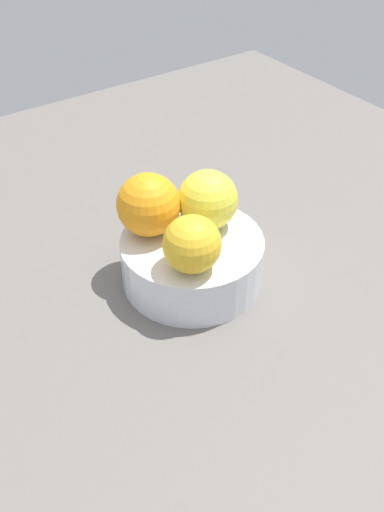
{
  "coord_description": "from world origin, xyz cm",
  "views": [
    {
      "loc": [
        42.29,
        -29.44,
        45.69
      ],
      "look_at": [
        0.0,
        0.0,
        3.5
      ],
      "focal_mm": 40.52,
      "sensor_mm": 36.0,
      "label": 1
    }
  ],
  "objects_px": {
    "orange_in_bowl_0": "(148,205)",
    "orange_in_bowl_2": "(208,200)",
    "orange_in_bowl_1": "(192,244)",
    "fruit_bowl": "(192,261)"
  },
  "relations": [
    {
      "from": "orange_in_bowl_0",
      "to": "orange_in_bowl_2",
      "type": "bearing_deg",
      "value": 65.19
    },
    {
      "from": "fruit_bowl",
      "to": "orange_in_bowl_1",
      "type": "bearing_deg",
      "value": -34.84
    },
    {
      "from": "fruit_bowl",
      "to": "orange_in_bowl_2",
      "type": "xyz_separation_m",
      "value": [
        -0.01,
        0.03,
        0.07
      ]
    },
    {
      "from": "fruit_bowl",
      "to": "orange_in_bowl_1",
      "type": "xyz_separation_m",
      "value": [
        0.04,
        -0.03,
        0.06
      ]
    },
    {
      "from": "orange_in_bowl_1",
      "to": "orange_in_bowl_2",
      "type": "relative_size",
      "value": 0.9
    },
    {
      "from": "fruit_bowl",
      "to": "orange_in_bowl_0",
      "type": "height_order",
      "value": "orange_in_bowl_0"
    },
    {
      "from": "fruit_bowl",
      "to": "orange_in_bowl_2",
      "type": "distance_m",
      "value": 0.07
    },
    {
      "from": "orange_in_bowl_0",
      "to": "orange_in_bowl_2",
      "type": "xyz_separation_m",
      "value": [
        0.03,
        0.06,
        -0.0
      ]
    },
    {
      "from": "orange_in_bowl_1",
      "to": "fruit_bowl",
      "type": "bearing_deg",
      "value": 145.16
    },
    {
      "from": "orange_in_bowl_0",
      "to": "orange_in_bowl_2",
      "type": "relative_size",
      "value": 1.04
    }
  ]
}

